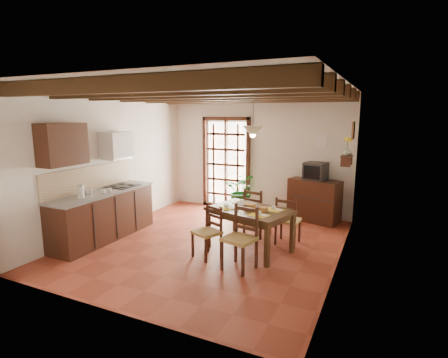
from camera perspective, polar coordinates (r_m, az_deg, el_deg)
The scene contains 25 objects.
ground_plane at distance 6.55m, azimuth -2.32°, elevation -10.47°, with size 5.00×5.00×0.00m, color brown.
room_shell at distance 6.13m, azimuth -2.44°, elevation 5.58°, with size 4.52×5.02×2.81m.
ceiling_beams at distance 6.12m, azimuth -2.51°, elevation 13.76°, with size 4.50×4.34×0.20m.
french_door at distance 8.74m, azimuth 0.34°, elevation 2.86°, with size 1.26×0.11×2.32m.
kitchen_counter at distance 7.04m, azimuth -19.03°, elevation -5.47°, with size 0.64×2.25×1.38m.
upper_cabinet at distance 6.42m, azimuth -24.89°, elevation 5.14°, with size 0.35×0.80×0.70m, color #331910.
range_hood at distance 7.28m, azimuth -17.16°, elevation 5.26°, with size 0.38×0.60×0.54m.
counter_items at distance 6.99m, azimuth -18.76°, elevation -1.47°, with size 0.50×1.43×0.25m.
dining_table at distance 6.06m, azimuth 4.21°, elevation -5.76°, with size 1.56×1.22×0.74m.
chair_near_left at distance 5.88m, azimuth -2.72°, elevation -10.11°, with size 0.52×0.51×0.87m.
chair_near_right at distance 5.45m, azimuth 2.59°, elevation -11.46°, with size 0.53×0.51×0.98m.
chair_far_left at distance 6.90m, azimuth 5.39°, elevation -6.79°, with size 0.52×0.51×0.95m.
chair_far_right at distance 6.55m, azimuth 10.34°, elevation -8.04°, with size 0.42×0.41×0.89m.
table_setting at distance 6.03m, azimuth 4.22°, elevation -4.70°, with size 1.00×0.67×0.09m.
table_bowl at distance 6.21m, azimuth 2.68°, elevation -4.17°, with size 0.22×0.22×0.05m, color white.
sideboard at distance 7.99m, azimuth 14.51°, elevation -3.41°, with size 1.09×0.49×0.93m, color #331910.
crt_tv at distance 7.86m, azimuth 14.72°, elevation 1.23°, with size 0.53×0.50×0.38m.
fuse_box at distance 8.03m, azimuth 15.61°, elevation 5.91°, with size 0.25×0.03×0.32m, color white.
plant_pot at distance 8.22m, azimuth 2.94°, elevation -5.25°, with size 0.37×0.37×0.22m, color maroon.
potted_plant at distance 8.10m, azimuth 2.97°, elevation -2.12°, with size 1.96×1.68×2.18m, color #144C19.
wall_shelf at distance 7.10m, azimuth 19.41°, elevation 3.19°, with size 0.20×0.42×0.20m.
shelf_vase at distance 7.09m, azimuth 19.48°, elevation 4.31°, with size 0.15×0.15×0.15m, color #B2BFB2.
shelf_flowers at distance 7.07m, azimuth 19.58°, elevation 5.98°, with size 0.14×0.14×0.36m.
framed_picture at distance 7.05m, azimuth 20.36°, elevation 7.49°, with size 0.03×0.32×0.32m.
pendant_lamp at distance 5.92m, azimuth 4.75°, elevation 7.91°, with size 0.36×0.36×0.84m.
Camera 1 is at (2.82, -5.42, 2.35)m, focal length 28.00 mm.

